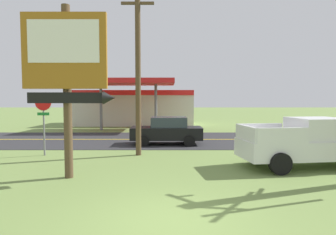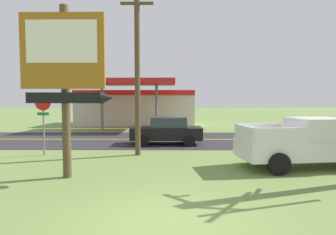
{
  "view_description": "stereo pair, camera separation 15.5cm",
  "coord_description": "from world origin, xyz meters",
  "px_view_note": "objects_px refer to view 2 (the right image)",
  "views": [
    {
      "loc": [
        -0.03,
        -6.17,
        2.69
      ],
      "look_at": [
        0.0,
        8.0,
        1.8
      ],
      "focal_mm": 30.91,
      "sensor_mm": 36.0,
      "label": 1
    },
    {
      "loc": [
        0.12,
        -6.17,
        2.69
      ],
      "look_at": [
        0.0,
        8.0,
        1.8
      ],
      "focal_mm": 30.91,
      "sensor_mm": 36.0,
      "label": 2
    }
  ],
  "objects_px": {
    "pickup_white_parked_on_lawn": "(307,143)",
    "car_black_near_lane": "(167,131)",
    "stop_sign": "(43,113)",
    "gas_station": "(137,106)",
    "motel_sign": "(65,66)",
    "utility_pole": "(137,61)"
  },
  "relations": [
    {
      "from": "gas_station",
      "to": "pickup_white_parked_on_lawn",
      "type": "xyz_separation_m",
      "value": [
        9.01,
        -19.56,
        -0.98
      ]
    },
    {
      "from": "stop_sign",
      "to": "car_black_near_lane",
      "type": "bearing_deg",
      "value": 30.41
    },
    {
      "from": "utility_pole",
      "to": "gas_station",
      "type": "distance_m",
      "value": 17.39
    },
    {
      "from": "pickup_white_parked_on_lawn",
      "to": "motel_sign",
      "type": "bearing_deg",
      "value": -169.2
    },
    {
      "from": "gas_station",
      "to": "car_black_near_lane",
      "type": "relative_size",
      "value": 2.86
    },
    {
      "from": "motel_sign",
      "to": "gas_station",
      "type": "distance_m",
      "value": 21.34
    },
    {
      "from": "utility_pole",
      "to": "pickup_white_parked_on_lawn",
      "type": "xyz_separation_m",
      "value": [
        6.97,
        -2.48,
        -3.56
      ]
    },
    {
      "from": "gas_station",
      "to": "car_black_near_lane",
      "type": "height_order",
      "value": "gas_station"
    },
    {
      "from": "gas_station",
      "to": "motel_sign",
      "type": "bearing_deg",
      "value": -89.68
    },
    {
      "from": "motel_sign",
      "to": "gas_station",
      "type": "height_order",
      "value": "motel_sign"
    },
    {
      "from": "utility_pole",
      "to": "gas_station",
      "type": "xyz_separation_m",
      "value": [
        -2.04,
        17.08,
        -2.58
      ]
    },
    {
      "from": "motel_sign",
      "to": "stop_sign",
      "type": "xyz_separation_m",
      "value": [
        -2.58,
        4.05,
        -1.78
      ]
    },
    {
      "from": "motel_sign",
      "to": "car_black_near_lane",
      "type": "height_order",
      "value": "motel_sign"
    },
    {
      "from": "pickup_white_parked_on_lawn",
      "to": "car_black_near_lane",
      "type": "xyz_separation_m",
      "value": [
        -5.6,
        5.81,
        -0.13
      ]
    },
    {
      "from": "utility_pole",
      "to": "gas_station",
      "type": "bearing_deg",
      "value": 96.81
    },
    {
      "from": "pickup_white_parked_on_lawn",
      "to": "car_black_near_lane",
      "type": "bearing_deg",
      "value": 133.95
    },
    {
      "from": "utility_pole",
      "to": "car_black_near_lane",
      "type": "distance_m",
      "value": 5.15
    },
    {
      "from": "stop_sign",
      "to": "car_black_near_lane",
      "type": "relative_size",
      "value": 0.7
    },
    {
      "from": "pickup_white_parked_on_lawn",
      "to": "stop_sign",
      "type": "bearing_deg",
      "value": 168.39
    },
    {
      "from": "stop_sign",
      "to": "pickup_white_parked_on_lawn",
      "type": "height_order",
      "value": "stop_sign"
    },
    {
      "from": "gas_station",
      "to": "pickup_white_parked_on_lawn",
      "type": "height_order",
      "value": "gas_station"
    },
    {
      "from": "motel_sign",
      "to": "stop_sign",
      "type": "relative_size",
      "value": 1.98
    }
  ]
}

